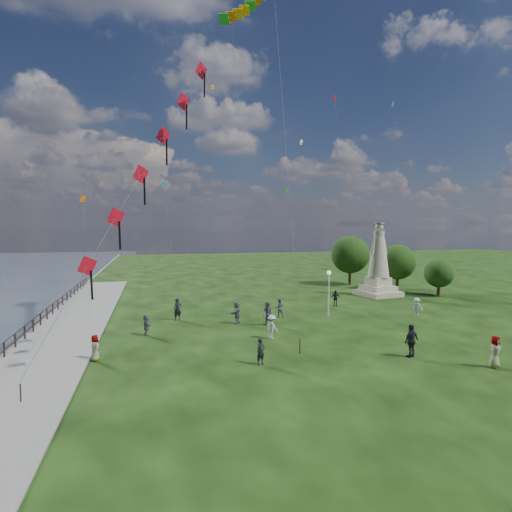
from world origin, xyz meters
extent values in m
cube|color=slate|center=(-16.50, 10.00, -0.20)|extent=(0.30, 160.00, 0.60)
cube|color=slate|center=(-14.00, 8.00, 0.05)|extent=(5.00, 60.00, 0.10)
cylinder|color=black|center=(-16.30, 6.00, 0.50)|extent=(0.11, 0.11, 1.00)
cylinder|color=black|center=(-16.30, 8.00, 0.50)|extent=(0.11, 0.11, 1.00)
cylinder|color=black|center=(-16.30, 10.00, 0.50)|extent=(0.11, 0.11, 1.00)
cylinder|color=black|center=(-16.30, 12.00, 0.50)|extent=(0.11, 0.11, 1.00)
cylinder|color=black|center=(-16.30, 14.00, 0.50)|extent=(0.11, 0.11, 1.00)
cylinder|color=black|center=(-16.30, 16.00, 0.50)|extent=(0.11, 0.11, 1.00)
cylinder|color=black|center=(-16.30, 18.00, 0.50)|extent=(0.11, 0.11, 1.00)
cylinder|color=black|center=(-16.30, 20.00, 0.50)|extent=(0.11, 0.11, 1.00)
cylinder|color=black|center=(-16.30, 22.00, 0.50)|extent=(0.11, 0.11, 1.00)
cylinder|color=black|center=(-16.30, 24.00, 0.50)|extent=(0.11, 0.11, 1.00)
cylinder|color=black|center=(-16.30, 26.00, 0.50)|extent=(0.11, 0.11, 1.00)
cylinder|color=black|center=(-16.30, 28.00, 0.50)|extent=(0.11, 0.11, 1.00)
cylinder|color=black|center=(-16.30, 30.00, 0.50)|extent=(0.11, 0.11, 1.00)
cylinder|color=black|center=(-16.30, 32.00, 0.50)|extent=(0.11, 0.11, 1.00)
cylinder|color=black|center=(-16.30, 34.00, 0.50)|extent=(0.11, 0.11, 1.00)
cylinder|color=black|center=(-16.30, 36.00, 0.50)|extent=(0.11, 0.11, 1.00)
cube|color=black|center=(-16.30, 10.00, 0.98)|extent=(0.06, 52.00, 0.06)
cube|color=black|center=(-16.30, 10.00, 0.55)|extent=(0.06, 52.00, 0.06)
cube|color=tan|center=(15.51, 20.71, 0.28)|extent=(4.57, 4.57, 0.55)
cube|color=tan|center=(15.51, 20.71, 0.83)|extent=(3.48, 3.48, 0.55)
cube|color=tan|center=(15.51, 20.71, 1.56)|extent=(2.40, 2.40, 0.92)
cylinder|color=tan|center=(15.51, 20.71, 6.79)|extent=(1.31, 1.31, 0.37)
sphere|color=tan|center=(15.51, 20.71, 7.35)|extent=(0.84, 0.84, 0.84)
cylinder|color=tan|center=(15.51, 20.71, 7.79)|extent=(1.01, 1.01, 0.09)
cylinder|color=silver|center=(6.22, 12.21, 1.79)|extent=(0.11, 0.11, 3.57)
sphere|color=white|center=(6.22, 12.21, 3.68)|extent=(0.36, 0.36, 0.36)
cylinder|color=#382314|center=(19.59, 23.61, 1.02)|extent=(0.36, 0.36, 2.03)
sphere|color=#16370F|center=(19.59, 23.61, 3.30)|extent=(4.06, 4.06, 4.06)
cylinder|color=#382314|center=(21.62, 18.91, 0.76)|extent=(0.36, 0.36, 1.52)
sphere|color=#16370F|center=(21.62, 18.91, 2.47)|extent=(3.04, 3.04, 3.04)
cylinder|color=#382314|center=(16.14, 28.90, 1.19)|extent=(0.36, 0.36, 2.37)
sphere|color=#16370F|center=(16.14, 28.90, 3.85)|extent=(4.74, 4.74, 4.74)
imported|color=black|center=(-2.23, 1.65, 0.74)|extent=(0.64, 0.54, 1.48)
imported|color=#595960|center=(0.40, 10.17, 0.93)|extent=(0.94, 1.07, 1.87)
imported|color=silver|center=(-0.23, 6.66, 0.80)|extent=(1.00, 1.17, 1.61)
imported|color=black|center=(6.57, 0.91, 0.97)|extent=(1.27, 0.95, 1.94)
imported|color=#595960|center=(9.86, -1.77, 0.88)|extent=(1.00, 0.84, 1.75)
imported|color=#595960|center=(-8.46, 9.44, 0.75)|extent=(0.84, 1.48, 1.50)
imported|color=black|center=(-6.11, 13.68, 0.89)|extent=(0.74, 0.58, 1.77)
imported|color=#595960|center=(2.12, 12.86, 0.79)|extent=(0.82, 0.56, 1.59)
imported|color=silver|center=(13.49, 10.70, 0.76)|extent=(1.08, 1.03, 1.53)
imported|color=black|center=(8.62, 16.27, 0.75)|extent=(0.91, 0.53, 1.49)
imported|color=#595960|center=(-11.18, 4.40, 0.75)|extent=(0.71, 0.85, 1.49)
imported|color=#595960|center=(-1.71, 11.47, 0.86)|extent=(1.50, 1.71, 1.73)
cylinder|color=black|center=(-13.50, -1.00, 0.45)|extent=(0.06, 0.06, 0.90)
cube|color=red|center=(-11.02, 1.52, 5.67)|extent=(0.87, 0.64, 1.03)
cube|color=black|center=(-10.84, 1.42, 4.72)|extent=(0.10, 0.28, 1.48)
cube|color=red|center=(-9.75, 2.82, 8.06)|extent=(0.87, 0.64, 1.03)
cube|color=black|center=(-9.57, 2.72, 7.11)|extent=(0.10, 0.28, 1.48)
cube|color=red|center=(-8.48, 4.11, 10.46)|extent=(0.87, 0.64, 1.03)
cube|color=black|center=(-8.30, 4.01, 9.51)|extent=(0.10, 0.28, 1.48)
cube|color=red|center=(-7.20, 5.41, 12.86)|extent=(0.87, 0.64, 1.03)
cube|color=black|center=(-7.02, 5.31, 11.91)|extent=(0.10, 0.28, 1.48)
cube|color=red|center=(-5.93, 6.70, 15.26)|extent=(0.87, 0.64, 1.03)
cube|color=black|center=(-5.75, 6.60, 14.31)|extent=(0.10, 0.28, 1.48)
cube|color=red|center=(-4.65, 8.00, 17.66)|extent=(0.87, 0.64, 1.03)
cube|color=black|center=(-4.47, 7.90, 16.71)|extent=(0.10, 0.28, 1.48)
cylinder|color=black|center=(0.50, 3.00, 0.45)|extent=(0.06, 0.06, 0.90)
cube|color=orange|center=(-2.31, 2.55, 19.63)|extent=(0.68, 0.69, 0.25)
cube|color=#1C9A22|center=(-2.73, 2.01, 19.08)|extent=(0.67, 0.69, 0.26)
cube|color=gold|center=(-3.15, 1.48, 18.56)|extent=(0.65, 0.69, 0.28)
cube|color=gold|center=(-3.59, 0.96, 18.09)|extent=(0.64, 0.68, 0.29)
cube|color=orange|center=(-4.02, 0.44, 17.67)|extent=(0.62, 0.67, 0.30)
cube|color=#1C9A22|center=(-4.45, -0.07, 17.29)|extent=(0.60, 0.66, 0.31)
cube|color=teal|center=(-6.95, 18.50, 11.22)|extent=(0.51, 0.39, 0.57)
cylinder|color=#595959|center=(-6.45, 16.00, 5.63)|extent=(1.02, 5.02, 11.17)
cube|color=silver|center=(6.44, 20.04, 15.75)|extent=(0.51, 0.39, 0.57)
cylinder|color=#595959|center=(6.94, 17.54, 7.90)|extent=(1.02, 5.02, 15.71)
cube|color=red|center=(11.34, 23.28, 21.21)|extent=(0.51, 0.39, 0.57)
cylinder|color=#595959|center=(11.84, 20.78, 10.63)|extent=(1.02, 5.02, 21.17)
cube|color=gold|center=(-1.02, 29.97, 23.53)|extent=(0.51, 0.39, 0.57)
cylinder|color=#595959|center=(-0.52, 27.47, 11.79)|extent=(1.02, 5.02, 23.48)
cube|color=#1C9A22|center=(7.86, 29.29, 11.74)|extent=(0.51, 0.39, 0.57)
cylinder|color=#595959|center=(8.36, 26.79, 5.90)|extent=(1.02, 5.02, 11.70)
cube|color=orange|center=(-13.55, 17.33, 9.79)|extent=(0.51, 0.39, 0.57)
cylinder|color=#595959|center=(-13.05, 14.83, 4.92)|extent=(1.02, 5.01, 9.74)
cube|color=blue|center=(0.85, 27.44, 30.12)|extent=(0.51, 0.39, 0.57)
cylinder|color=#595959|center=(1.35, 24.94, 15.09)|extent=(1.02, 5.02, 30.07)
cube|color=teal|center=(16.98, 21.07, 20.36)|extent=(0.51, 0.39, 0.57)
cylinder|color=#595959|center=(17.48, 18.57, 10.21)|extent=(1.02, 5.02, 20.31)
camera|label=1|loc=(-7.76, -20.64, 7.73)|focal=30.00mm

